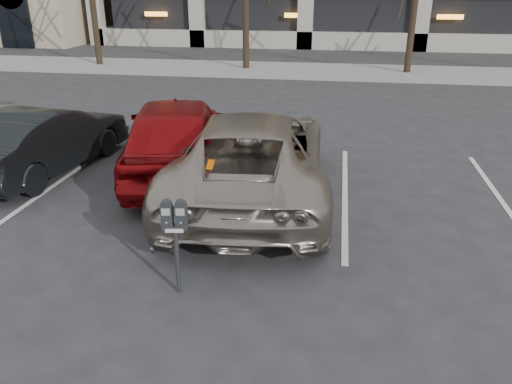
% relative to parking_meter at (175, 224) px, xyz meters
% --- Properties ---
extents(ground, '(140.00, 140.00, 0.00)m').
position_rel_parking_meter_xyz_m(ground, '(0.69, 1.27, -0.96)').
color(ground, '#28282B').
rests_on(ground, ground).
extents(sidewalk, '(80.00, 4.00, 0.12)m').
position_rel_parking_meter_xyz_m(sidewalk, '(0.69, 17.27, -0.90)').
color(sidewalk, gray).
rests_on(sidewalk, ground).
extents(stall_lines, '(16.90, 5.20, 0.00)m').
position_rel_parking_meter_xyz_m(stall_lines, '(-0.71, 3.57, -0.95)').
color(stall_lines, silver).
rests_on(stall_lines, ground).
extents(parking_meter, '(0.34, 0.17, 1.25)m').
position_rel_parking_meter_xyz_m(parking_meter, '(0.00, 0.00, 0.00)').
color(parking_meter, black).
rests_on(parking_meter, ground).
extents(suv_silver, '(3.12, 5.89, 1.58)m').
position_rel_parking_meter_xyz_m(suv_silver, '(0.37, 3.23, -0.17)').
color(suv_silver, '#ABA091').
rests_on(suv_silver, ground).
extents(car_red, '(2.97, 5.09, 1.63)m').
position_rel_parking_meter_xyz_m(car_red, '(-1.32, 4.17, -0.15)').
color(car_red, maroon).
rests_on(car_red, ground).
extents(car_dark, '(1.94, 4.26, 1.35)m').
position_rel_parking_meter_xyz_m(car_dark, '(-4.04, 3.88, -0.28)').
color(car_dark, black).
rests_on(car_dark, ground).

